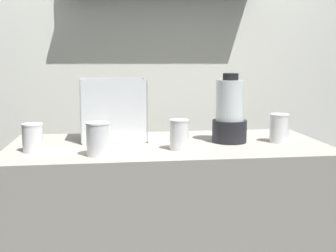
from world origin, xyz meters
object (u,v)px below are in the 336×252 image
(juice_cup_mango_left, at_px, (98,141))
(juice_cup_beet_right, at_px, (279,130))
(juice_cup_carrot_far_left, at_px, (33,139))
(juice_cup_beet_middle, at_px, (179,136))
(carrot_display_bin, at_px, (116,121))
(blender_pitcher, at_px, (230,114))

(juice_cup_mango_left, height_order, juice_cup_beet_right, juice_cup_mango_left)
(juice_cup_beet_right, bearing_deg, juice_cup_carrot_far_left, -176.98)
(juice_cup_beet_middle, distance_m, juice_cup_beet_right, 0.48)
(carrot_display_bin, distance_m, juice_cup_beet_right, 0.75)
(juice_cup_carrot_far_left, relative_size, juice_cup_mango_left, 0.88)
(juice_cup_beet_middle, relative_size, juice_cup_beet_right, 0.98)
(juice_cup_mango_left, xyz_separation_m, juice_cup_beet_right, (0.80, 0.16, 0.00))
(carrot_display_bin, height_order, juice_cup_beet_middle, carrot_display_bin)
(juice_cup_beet_right, bearing_deg, blender_pitcher, 170.52)
(juice_cup_mango_left, distance_m, juice_cup_beet_right, 0.82)
(juice_cup_carrot_far_left, height_order, juice_cup_beet_middle, juice_cup_beet_middle)
(juice_cup_beet_middle, bearing_deg, blender_pitcher, 28.06)
(blender_pitcher, distance_m, juice_cup_beet_right, 0.24)
(carrot_display_bin, xyz_separation_m, juice_cup_beet_middle, (0.26, -0.26, -0.03))
(blender_pitcher, distance_m, juice_cup_beet_middle, 0.30)
(juice_cup_beet_right, bearing_deg, juice_cup_beet_middle, -168.33)
(juice_cup_carrot_far_left, xyz_separation_m, juice_cup_mango_left, (0.27, -0.11, 0.01))
(juice_cup_mango_left, bearing_deg, carrot_display_bin, 77.49)
(blender_pitcher, xyz_separation_m, juice_cup_beet_middle, (-0.25, -0.13, -0.07))
(blender_pitcher, relative_size, juice_cup_beet_middle, 2.45)
(carrot_display_bin, bearing_deg, juice_cup_beet_right, -12.79)
(carrot_display_bin, bearing_deg, juice_cup_carrot_far_left, -146.71)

